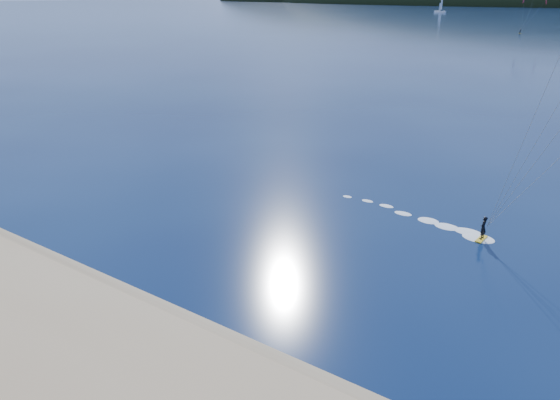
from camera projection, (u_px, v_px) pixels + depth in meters
name	position (u px, v px, depth m)	size (l,w,h in m)	color
ground	(107.00, 395.00, 19.59)	(1800.00, 1800.00, 0.00)	#071437
wet_sand	(188.00, 333.00, 23.02)	(220.00, 2.50, 0.10)	#866C4E
kitesurfer_far	(535.00, 2.00, 181.27)	(8.29, 5.93, 13.28)	gold
sailboat	(440.00, 11.00, 382.17)	(8.77, 5.58, 12.36)	white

